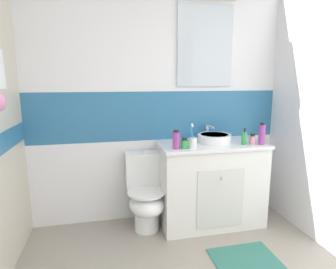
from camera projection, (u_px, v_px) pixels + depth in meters
name	position (u px, v px, depth m)	size (l,w,h in m)	color
wall_back_tiled	(159.00, 100.00, 2.88)	(3.20, 0.20, 2.50)	white
vanity_cabinet	(210.00, 183.00, 2.85)	(1.05, 0.56, 0.85)	silver
sink_basin	(214.00, 138.00, 2.78)	(0.33, 0.38, 0.15)	white
toilet	(146.00, 194.00, 2.73)	(0.37, 0.50, 0.76)	white
toothbrush_cup	(193.00, 142.00, 2.53)	(0.07, 0.07, 0.23)	white
soap_dispenser	(244.00, 138.00, 2.67)	(0.05, 0.05, 0.16)	green
mouthwash_bottle	(176.00, 140.00, 2.51)	(0.07, 0.07, 0.17)	#993F99
shampoo_bottle_tall	(262.00, 134.00, 2.67)	(0.06, 0.06, 0.21)	#993F99
hair_gel_jar	(184.00, 144.00, 2.53)	(0.07, 0.07, 0.10)	green
lotion_bottle_short	(252.00, 140.00, 2.69)	(0.06, 0.06, 0.10)	pink
bath_mat	(245.00, 260.00, 2.29)	(0.54, 0.42, 0.01)	#337266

